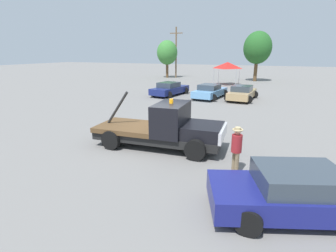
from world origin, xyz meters
The scene contains 12 objects.
ground_plane centered at (0.00, 0.00, 0.00)m, with size 160.00×160.00×0.00m, color slate.
tow_truck centered at (0.36, 0.02, 0.91)m, with size 6.03×2.59×2.51m.
foreground_car centered at (5.84, -3.31, 0.65)m, with size 5.45×3.55×1.34m.
person_near_truck centered at (3.74, -1.40, 1.02)m, with size 0.38×0.38×1.73m.
parked_car_navy centered at (-5.22, 13.99, 0.65)m, with size 2.97×5.02×1.34m.
parked_car_skyblue centered at (-1.06, 13.89, 0.65)m, with size 2.87×4.78×1.34m.
parked_car_tan centered at (1.88, 14.11, 0.65)m, with size 2.64×4.64×1.34m.
canopy_tent_red centered at (-1.61, 25.15, 2.55)m, with size 2.91×2.91×2.98m.
tree_left centered at (-12.92, 31.45, 4.11)m, with size 3.43×3.43×6.13m.
tree_center centered at (1.47, 31.34, 4.81)m, with size 4.02×4.02×7.18m.
traffic_cone centered at (-1.98, 3.48, 0.25)m, with size 0.40×0.40×0.55m.
utility_pole centered at (-11.52, 31.96, 4.35)m, with size 2.20×0.24×8.19m.
Camera 1 is at (4.90, -10.43, 4.27)m, focal length 28.00 mm.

